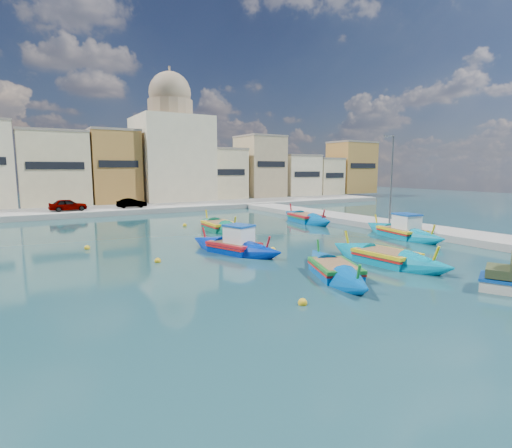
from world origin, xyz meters
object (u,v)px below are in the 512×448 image
object	(u,v)px
quay_street_lamp	(391,179)
luzzu_blue_south	(335,271)
luzzu_green	(220,227)
luzzu_cyan_mid	(306,219)
church_block	(171,146)
luzzu_turquoise_cabin	(402,233)
luzzu_blue_cabin	(234,247)
luzzu_cyan_south	(386,259)

from	to	relation	value
quay_street_lamp	luzzu_blue_south	size ratio (longest dim) A/B	1.00
quay_street_lamp	luzzu_green	bearing A→B (deg)	152.19
luzzu_cyan_mid	church_block	bearing A→B (deg)	98.93
luzzu_cyan_mid	luzzu_blue_south	xyz separation A→B (m)	(-11.21, -16.57, -0.05)
church_block	quay_street_lamp	xyz separation A→B (m)	(7.44, -34.00, -4.07)
luzzu_turquoise_cabin	luzzu_green	xyz separation A→B (m)	(-10.47, 10.16, -0.07)
luzzu_green	luzzu_blue_south	distance (m)	16.05
luzzu_blue_cabin	church_block	bearing A→B (deg)	76.44
luzzu_turquoise_cabin	luzzu_green	distance (m)	14.59
luzzu_blue_cabin	luzzu_green	bearing A→B (deg)	69.79
church_block	luzzu_blue_south	xyz separation A→B (m)	(-7.03, -43.16, -8.17)
luzzu_green	luzzu_cyan_mid	bearing A→B (deg)	3.54
church_block	luzzu_cyan_south	distance (m)	43.50
luzzu_green	quay_street_lamp	bearing A→B (deg)	-27.81
luzzu_blue_cabin	luzzu_cyan_mid	bearing A→B (deg)	35.54
luzzu_turquoise_cabin	luzzu_green	bearing A→B (deg)	135.85
quay_street_lamp	luzzu_blue_cabin	size ratio (longest dim) A/B	1.02
luzzu_turquoise_cabin	luzzu_blue_south	bearing A→B (deg)	-154.18
luzzu_blue_cabin	luzzu_green	distance (m)	9.11
church_block	luzzu_cyan_south	bearing A→B (deg)	-93.80
luzzu_turquoise_cabin	luzzu_cyan_mid	size ratio (longest dim) A/B	0.97
quay_street_lamp	luzzu_blue_south	world-z (taller)	quay_street_lamp
church_block	quay_street_lamp	world-z (taller)	church_block
luzzu_blue_cabin	luzzu_green	xyz separation A→B (m)	(3.15, 8.55, -0.06)
luzzu_green	luzzu_cyan_south	bearing A→B (deg)	-80.29
luzzu_blue_cabin	luzzu_cyan_south	bearing A→B (deg)	-50.02
luzzu_green	luzzu_cyan_south	size ratio (longest dim) A/B	1.00
quay_street_lamp	luzzu_cyan_mid	bearing A→B (deg)	113.77
church_block	quay_street_lamp	size ratio (longest dim) A/B	2.39
church_block	luzzu_blue_cabin	bearing A→B (deg)	-103.56
church_block	luzzu_cyan_mid	distance (m)	28.11
luzzu_green	church_block	bearing A→B (deg)	78.62
luzzu_turquoise_cabin	church_block	bearing A→B (deg)	97.61
luzzu_cyan_mid	luzzu_blue_south	distance (m)	20.01
quay_street_lamp	luzzu_cyan_south	distance (m)	14.02
luzzu_green	luzzu_cyan_south	world-z (taller)	luzzu_green
luzzu_blue_cabin	luzzu_blue_south	world-z (taller)	luzzu_blue_cabin
luzzu_cyan_south	luzzu_turquoise_cabin	bearing A→B (deg)	34.08
church_block	luzzu_cyan_south	xyz separation A→B (m)	(-2.83, -42.64, -8.14)
luzzu_blue_cabin	luzzu_cyan_mid	world-z (taller)	luzzu_blue_cabin
church_block	luzzu_turquoise_cabin	bearing A→B (deg)	-82.39
luzzu_cyan_mid	luzzu_green	bearing A→B (deg)	-176.46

